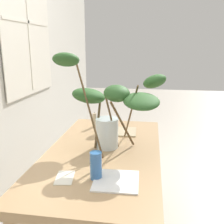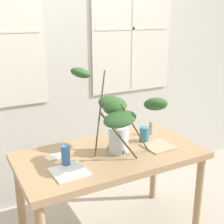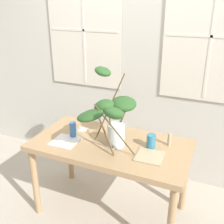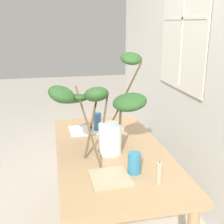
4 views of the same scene
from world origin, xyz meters
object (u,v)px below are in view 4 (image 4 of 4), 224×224
Objects in this scene: plate_square_left at (84,130)px; pillar_candle at (159,173)px; vase_with_branches at (105,108)px; drinking_glass_blue_left at (98,122)px; plate_square_right at (110,177)px; dining_table at (111,161)px; drinking_glass_blue_right at (134,163)px.

plate_square_left is 0.92m from pillar_candle.
plate_square_left is (-0.41, -0.09, -0.30)m from vase_with_branches.
drinking_glass_blue_left is 0.67× the size of plate_square_right.
pillar_candle is at bearing 18.96° from dining_table.
vase_with_branches reaches higher than drinking_glass_blue_right.
drinking_glass_blue_left is at bearing -175.27° from dining_table.
dining_table is 11.43× the size of drinking_glass_blue_right.
plate_square_left is at bearing -99.14° from drinking_glass_blue_left.
dining_table is 0.40m from drinking_glass_blue_left.
plate_square_left is at bearing -160.27° from dining_table.
plate_square_right is (0.35, -0.04, -0.30)m from vase_with_branches.
dining_table is 10.71× the size of pillar_candle.
plate_square_right is at bearing 4.19° from plate_square_left.
drinking_glass_blue_left is 0.64× the size of plate_square_left.
vase_with_branches is at bearing -55.42° from dining_table.
pillar_candle reaches higher than plate_square_right.
pillar_candle is at bearing 24.88° from vase_with_branches.
plate_square_left is 0.77m from plate_square_right.
pillar_candle is (0.87, 0.30, 0.06)m from plate_square_left.
drinking_glass_blue_left reaches higher than drinking_glass_blue_right.
pillar_candle is at bearing 67.63° from plate_square_right.
plate_square_right is (0.38, -0.08, 0.10)m from dining_table.
drinking_glass_blue_left is at bearing 80.86° from plate_square_left.
dining_table is 0.53m from pillar_candle.
vase_with_branches reaches higher than plate_square_left.
drinking_glass_blue_right is at bearing 19.37° from vase_with_branches.
drinking_glass_blue_right reaches higher than dining_table.
plate_square_left is at bearing -175.81° from plate_square_right.
vase_with_branches is 3.23× the size of plate_square_right.
dining_table is 0.39m from drinking_glass_blue_right.
drinking_glass_blue_right is at bearing 102.94° from plate_square_right.
drinking_glass_blue_left is 0.72m from drinking_glass_blue_right.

